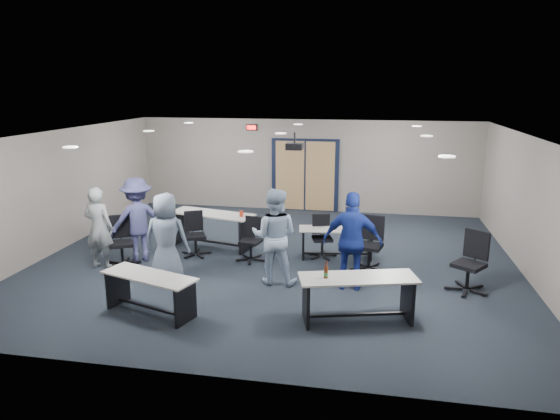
% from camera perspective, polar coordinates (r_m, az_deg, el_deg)
% --- Properties ---
extents(floor, '(10.00, 10.00, 0.00)m').
position_cam_1_polar(floor, '(10.82, -0.41, -5.72)').
color(floor, black).
rests_on(floor, ground).
extents(back_wall, '(10.00, 0.04, 2.70)m').
position_cam_1_polar(back_wall, '(14.80, 2.90, 5.09)').
color(back_wall, gray).
rests_on(back_wall, floor).
extents(front_wall, '(10.00, 0.04, 2.70)m').
position_cam_1_polar(front_wall, '(6.27, -8.33, -7.82)').
color(front_wall, gray).
rests_on(front_wall, floor).
extents(left_wall, '(0.04, 9.00, 2.70)m').
position_cam_1_polar(left_wall, '(12.38, -23.79, 2.10)').
color(left_wall, gray).
rests_on(left_wall, floor).
extents(right_wall, '(0.04, 9.00, 2.70)m').
position_cam_1_polar(right_wall, '(10.70, 26.88, 0.03)').
color(right_wall, gray).
rests_on(right_wall, floor).
extents(ceiling, '(10.00, 9.00, 0.04)m').
position_cam_1_polar(ceiling, '(10.22, -0.44, 8.66)').
color(ceiling, white).
rests_on(ceiling, back_wall).
extents(double_door, '(2.00, 0.07, 2.20)m').
position_cam_1_polar(double_door, '(14.82, 2.87, 3.92)').
color(double_door, black).
rests_on(double_door, back_wall).
extents(exit_sign, '(0.32, 0.07, 0.18)m').
position_cam_1_polar(exit_sign, '(14.91, -3.26, 9.41)').
color(exit_sign, black).
rests_on(exit_sign, back_wall).
extents(ceiling_projector, '(0.35, 0.32, 0.37)m').
position_cam_1_polar(ceiling_projector, '(10.69, 1.67, 7.30)').
color(ceiling_projector, black).
rests_on(ceiling_projector, ceiling).
extents(ceiling_can_lights, '(6.24, 5.74, 0.02)m').
position_cam_1_polar(ceiling_can_lights, '(10.47, -0.17, 8.63)').
color(ceiling_can_lights, white).
rests_on(ceiling_can_lights, ceiling).
extents(table_front_left, '(1.74, 1.03, 0.67)m').
position_cam_1_polar(table_front_left, '(8.53, -14.66, -8.52)').
color(table_front_left, '#AFACA5').
rests_on(table_front_left, floor).
extents(table_front_right, '(1.94, 1.07, 1.02)m').
position_cam_1_polar(table_front_right, '(8.07, 8.80, -9.09)').
color(table_front_right, '#AFACA5').
rests_on(table_front_right, floor).
extents(table_back_left, '(2.08, 1.10, 0.94)m').
position_cam_1_polar(table_back_left, '(11.65, -7.72, -1.55)').
color(table_back_left, '#AFACA5').
rests_on(table_back_left, floor).
extents(table_back_right, '(1.68, 0.77, 0.66)m').
position_cam_1_polar(table_back_right, '(10.90, 6.48, -3.17)').
color(table_back_right, '#AFACA5').
rests_on(table_back_right, floor).
extents(chair_back_a, '(0.82, 0.82, 0.97)m').
position_cam_1_polar(chair_back_a, '(11.10, -9.67, -2.76)').
color(chair_back_a, black).
rests_on(chair_back_a, floor).
extents(chair_back_b, '(0.68, 0.68, 0.93)m').
position_cam_1_polar(chair_back_b, '(10.66, -3.37, -3.41)').
color(chair_back_b, black).
rests_on(chair_back_b, floor).
extents(chair_back_c, '(0.72, 0.72, 0.93)m').
position_cam_1_polar(chair_back_c, '(10.88, 4.85, -3.09)').
color(chair_back_c, black).
rests_on(chair_back_c, floor).
extents(chair_back_d, '(0.83, 0.83, 1.10)m').
position_cam_1_polar(chair_back_d, '(10.24, 10.19, -3.86)').
color(chair_back_d, black).
rests_on(chair_back_d, floor).
extents(chair_loose_left, '(0.88, 0.88, 1.04)m').
position_cam_1_polar(chair_loose_left, '(10.85, -17.69, -3.47)').
color(chair_loose_left, black).
rests_on(chair_loose_left, floor).
extents(chair_loose_right, '(0.98, 0.98, 1.11)m').
position_cam_1_polar(chair_loose_right, '(9.67, 20.79, -5.65)').
color(chair_loose_right, black).
rests_on(chair_loose_right, floor).
extents(person_gray, '(0.64, 0.44, 1.70)m').
position_cam_1_polar(person_gray, '(10.79, -20.00, -1.93)').
color(person_gray, '#949EA2').
rests_on(person_gray, floor).
extents(person_plaid, '(0.89, 0.62, 1.73)m').
position_cam_1_polar(person_plaid, '(9.66, -12.86, -3.14)').
color(person_plaid, slate).
rests_on(person_plaid, floor).
extents(person_lightblue, '(0.90, 0.71, 1.83)m').
position_cam_1_polar(person_lightblue, '(9.35, -0.63, -3.03)').
color(person_lightblue, '#A5BDDB').
rests_on(person_lightblue, floor).
extents(person_navy, '(1.10, 0.51, 1.83)m').
position_cam_1_polar(person_navy, '(9.16, 8.27, -3.56)').
color(person_navy, navy).
rests_on(person_navy, floor).
extents(person_back, '(1.34, 1.23, 1.81)m').
position_cam_1_polar(person_back, '(10.96, -15.97, -1.08)').
color(person_back, '#404174').
rests_on(person_back, floor).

